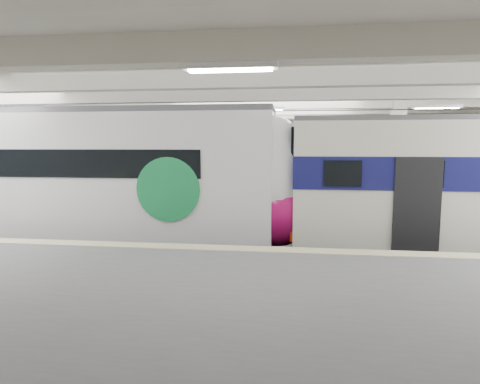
# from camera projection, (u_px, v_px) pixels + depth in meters

# --- Properties ---
(station_hall) EXTENTS (36.00, 24.00, 5.75)m
(station_hall) POSITION_uv_depth(u_px,v_px,m) (253.00, 159.00, 11.07)
(station_hall) COLOR black
(station_hall) RESTS_ON ground
(modern_emu) EXTENTS (15.10, 3.12, 4.81)m
(modern_emu) POSITION_uv_depth(u_px,v_px,m) (111.00, 183.00, 13.51)
(modern_emu) COLOR white
(modern_emu) RESTS_ON ground
(far_train) EXTENTS (12.90, 3.01, 4.14)m
(far_train) POSITION_uv_depth(u_px,v_px,m) (147.00, 176.00, 19.04)
(far_train) COLOR white
(far_train) RESTS_ON ground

